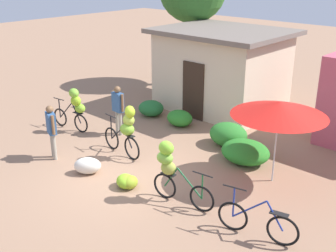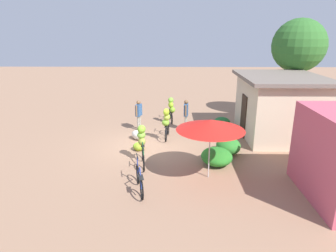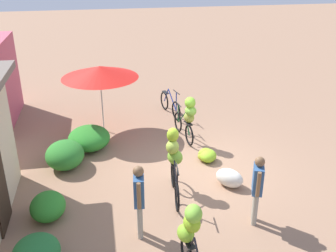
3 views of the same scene
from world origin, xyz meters
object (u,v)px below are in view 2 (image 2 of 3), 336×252
object	(u,v)px
bicycle_leftmost	(171,108)
bicycle_by_shop	(140,180)
building_low	(279,106)
banana_pile_on_ground	(139,147)
market_umbrella	(211,125)
person_vendor	(186,112)
person_bystander	(139,112)
produce_sack	(138,135)
tree_behind_building	(299,46)
bicycle_near_pile	(167,122)
bicycle_center_loaded	(142,141)

from	to	relation	value
bicycle_leftmost	bicycle_by_shop	bearing A→B (deg)	-7.56
building_low	bicycle_by_shop	world-z (taller)	building_low
building_low	banana_pile_on_ground	bearing A→B (deg)	-73.36
market_umbrella	person_vendor	distance (m)	5.29
bicycle_by_shop	person_bystander	xyz separation A→B (m)	(-6.11, -0.67, 0.59)
banana_pile_on_ground	market_umbrella	bearing A→B (deg)	47.91
bicycle_leftmost	person_bystander	world-z (taller)	person_bystander
banana_pile_on_ground	produce_sack	xyz separation A→B (m)	(-1.31, -0.21, 0.07)
bicycle_leftmost	produce_sack	size ratio (longest dim) A/B	2.28
tree_behind_building	market_umbrella	xyz separation A→B (m)	(7.27, -5.55, -2.17)
bicycle_near_pile	banana_pile_on_ground	size ratio (longest dim) A/B	2.42
bicycle_near_pile	building_low	bearing A→B (deg)	96.89
market_umbrella	person_vendor	bearing A→B (deg)	-173.68
person_vendor	tree_behind_building	bearing A→B (deg)	108.94
market_umbrella	building_low	bearing A→B (deg)	139.15
bicycle_center_loaded	person_bystander	world-z (taller)	person_bystander
bicycle_near_pile	banana_pile_on_ground	world-z (taller)	bicycle_near_pile
bicycle_by_shop	produce_sack	world-z (taller)	bicycle_by_shop
market_umbrella	person_vendor	world-z (taller)	market_umbrella
market_umbrella	bicycle_center_loaded	distance (m)	2.93
tree_behind_building	produce_sack	xyz separation A→B (m)	(3.53, -8.45, -3.87)
tree_behind_building	bicycle_by_shop	world-z (taller)	tree_behind_building
market_umbrella	banana_pile_on_ground	size ratio (longest dim) A/B	3.43
bicycle_center_loaded	market_umbrella	bearing A→B (deg)	62.94
tree_behind_building	banana_pile_on_ground	xyz separation A→B (m)	(4.84, -8.25, -3.94)
bicycle_near_pile	bicycle_center_loaded	distance (m)	2.64
bicycle_leftmost	banana_pile_on_ground	bearing A→B (deg)	-18.97
person_vendor	person_bystander	world-z (taller)	person_vendor
tree_behind_building	banana_pile_on_ground	world-z (taller)	tree_behind_building
bicycle_by_shop	produce_sack	xyz separation A→B (m)	(-4.69, -0.60, -0.14)
tree_behind_building	bicycle_by_shop	xyz separation A→B (m)	(8.21, -7.86, -3.74)
building_low	person_vendor	bearing A→B (deg)	-100.43
building_low	person_bystander	bearing A→B (deg)	-96.76
building_low	produce_sack	size ratio (longest dim) A/B	6.50
bicycle_by_shop	banana_pile_on_ground	bearing A→B (deg)	-173.38
produce_sack	person_bystander	bearing A→B (deg)	-176.97
tree_behind_building	market_umbrella	bearing A→B (deg)	-37.35
market_umbrella	bicycle_leftmost	world-z (taller)	market_umbrella
tree_behind_building	person_bystander	xyz separation A→B (m)	(2.10, -8.53, -3.15)
bicycle_center_loaded	banana_pile_on_ground	size ratio (longest dim) A/B	2.40
bicycle_by_shop	bicycle_near_pile	bearing A→B (deg)	170.65
market_umbrella	banana_pile_on_ground	bearing A→B (deg)	-132.09
building_low	bicycle_by_shop	bearing A→B (deg)	-48.88
tree_behind_building	produce_sack	bearing A→B (deg)	-67.35
person_bystander	market_umbrella	bearing A→B (deg)	29.94
bicycle_center_loaded	person_vendor	distance (m)	4.35
banana_pile_on_ground	bicycle_leftmost	bearing A→B (deg)	161.03
bicycle_by_shop	produce_sack	bearing A→B (deg)	-172.72
bicycle_near_pile	person_vendor	world-z (taller)	person_vendor
building_low	person_bystander	xyz separation A→B (m)	(-0.80, -6.76, -0.54)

